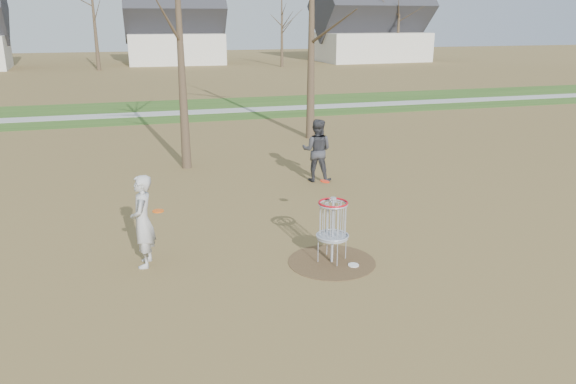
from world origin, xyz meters
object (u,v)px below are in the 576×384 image
object	(u,v)px
player_throwing	(317,150)
disc_golf_basket	(333,220)
player_standing	(143,221)
disc_grounded	(353,265)

from	to	relation	value
player_throwing	disc_golf_basket	bearing A→B (deg)	101.36
player_throwing	player_standing	bearing A→B (deg)	69.86
player_standing	player_throwing	xyz separation A→B (m)	(5.32, 4.89, 0.01)
player_throwing	disc_golf_basket	world-z (taller)	player_throwing
player_throwing	disc_grounded	xyz separation A→B (m)	(-1.30, -6.10, -0.93)
player_standing	disc_golf_basket	world-z (taller)	player_standing
player_standing	player_throwing	world-z (taller)	player_throwing
player_standing	disc_golf_basket	bearing A→B (deg)	85.80
disc_grounded	disc_golf_basket	bearing A→B (deg)	139.48
player_standing	disc_grounded	distance (m)	4.30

